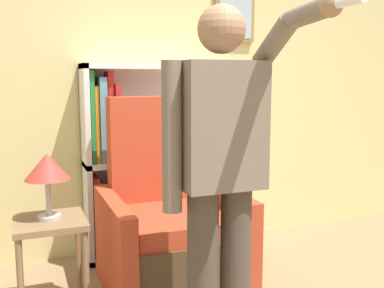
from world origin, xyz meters
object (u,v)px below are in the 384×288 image
at_px(bookcase, 139,167).
at_px(person_standing, 221,171).
at_px(armchair, 169,231).
at_px(side_table, 50,237).
at_px(table_lamp, 47,169).

xyz_separation_m(bookcase, person_standing, (-0.02, -1.58, 0.27)).
xyz_separation_m(armchair, side_table, (-0.77, -0.09, 0.09)).
height_order(armchair, side_table, armchair).
bearing_deg(side_table, bookcase, 44.72).
distance_m(bookcase, person_standing, 1.60).
bearing_deg(table_lamp, side_table, -90.00).
bearing_deg(table_lamp, bookcase, 44.72).
relative_size(armchair, table_lamp, 3.27).
bearing_deg(armchair, side_table, -173.07).
bearing_deg(bookcase, table_lamp, -135.28).
height_order(person_standing, side_table, person_standing).
xyz_separation_m(armchair, person_standing, (-0.05, -0.94, 0.60)).
height_order(bookcase, person_standing, person_standing).
distance_m(armchair, table_lamp, 0.93).
relative_size(person_standing, table_lamp, 4.42).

